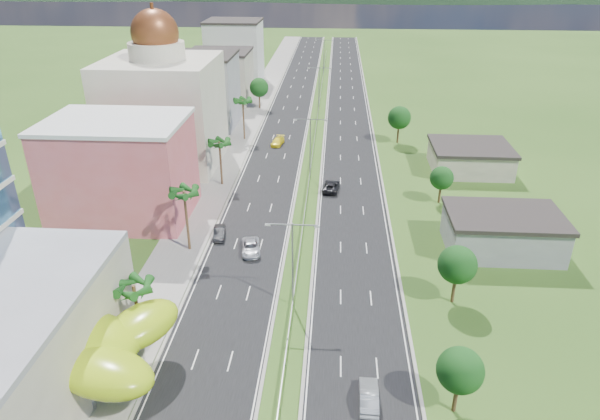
# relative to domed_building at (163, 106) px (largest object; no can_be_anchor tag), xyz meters

# --- Properties ---
(ground) EXTENTS (500.00, 500.00, 0.00)m
(ground) POSITION_rel_domed_building_xyz_m (28.00, -55.00, -11.35)
(ground) COLOR #2D5119
(ground) RESTS_ON ground
(road_left) EXTENTS (11.00, 260.00, 0.04)m
(road_left) POSITION_rel_domed_building_xyz_m (20.50, 35.00, -11.33)
(road_left) COLOR black
(road_left) RESTS_ON ground
(road_right) EXTENTS (11.00, 260.00, 0.04)m
(road_right) POSITION_rel_domed_building_xyz_m (35.50, 35.00, -11.33)
(road_right) COLOR black
(road_right) RESTS_ON ground
(sidewalk_left) EXTENTS (7.00, 260.00, 0.12)m
(sidewalk_left) POSITION_rel_domed_building_xyz_m (11.00, 35.00, -11.29)
(sidewalk_left) COLOR gray
(sidewalk_left) RESTS_ON ground
(median_guardrail) EXTENTS (0.10, 216.06, 0.76)m
(median_guardrail) POSITION_rel_domed_building_xyz_m (28.00, 16.99, -10.74)
(median_guardrail) COLOR gray
(median_guardrail) RESTS_ON ground
(streetlight_median_b) EXTENTS (6.04, 0.25, 11.00)m
(streetlight_median_b) POSITION_rel_domed_building_xyz_m (28.00, -45.00, -4.61)
(streetlight_median_b) COLOR gray
(streetlight_median_b) RESTS_ON ground
(streetlight_median_c) EXTENTS (6.04, 0.25, 11.00)m
(streetlight_median_c) POSITION_rel_domed_building_xyz_m (28.00, -5.00, -4.61)
(streetlight_median_c) COLOR gray
(streetlight_median_c) RESTS_ON ground
(streetlight_median_d) EXTENTS (6.04, 0.25, 11.00)m
(streetlight_median_d) POSITION_rel_domed_building_xyz_m (28.00, 40.00, -4.61)
(streetlight_median_d) COLOR gray
(streetlight_median_d) RESTS_ON ground
(streetlight_median_e) EXTENTS (6.04, 0.25, 11.00)m
(streetlight_median_e) POSITION_rel_domed_building_xyz_m (28.00, 85.00, -4.61)
(streetlight_median_e) COLOR gray
(streetlight_median_e) RESTS_ON ground
(lime_canopy) EXTENTS (18.00, 15.00, 7.40)m
(lime_canopy) POSITION_rel_domed_building_xyz_m (8.00, -59.00, -6.36)
(lime_canopy) COLOR #9DC012
(lime_canopy) RESTS_ON ground
(pink_shophouse) EXTENTS (20.00, 15.00, 15.00)m
(pink_shophouse) POSITION_rel_domed_building_xyz_m (0.00, -23.00, -3.85)
(pink_shophouse) COLOR #D05558
(pink_shophouse) RESTS_ON ground
(domed_building) EXTENTS (20.00, 20.00, 28.70)m
(domed_building) POSITION_rel_domed_building_xyz_m (0.00, 0.00, 0.00)
(domed_building) COLOR beige
(domed_building) RESTS_ON ground
(midrise_grey) EXTENTS (16.00, 15.00, 16.00)m
(midrise_grey) POSITION_rel_domed_building_xyz_m (1.00, 25.00, -3.35)
(midrise_grey) COLOR gray
(midrise_grey) RESTS_ON ground
(midrise_beige) EXTENTS (16.00, 15.00, 13.00)m
(midrise_beige) POSITION_rel_domed_building_xyz_m (1.00, 47.00, -4.85)
(midrise_beige) COLOR #A59B88
(midrise_beige) RESTS_ON ground
(midrise_white) EXTENTS (16.00, 15.00, 18.00)m
(midrise_white) POSITION_rel_domed_building_xyz_m (1.00, 70.00, -2.35)
(midrise_white) COLOR silver
(midrise_white) RESTS_ON ground
(shed_near) EXTENTS (15.00, 10.00, 5.00)m
(shed_near) POSITION_rel_domed_building_xyz_m (56.00, -30.00, -8.85)
(shed_near) COLOR gray
(shed_near) RESTS_ON ground
(shed_far) EXTENTS (14.00, 12.00, 4.40)m
(shed_far) POSITION_rel_domed_building_xyz_m (58.00, -0.00, -9.15)
(shed_far) COLOR #A59B88
(shed_far) RESTS_ON ground
(palm_tree_b) EXTENTS (3.60, 3.60, 8.10)m
(palm_tree_b) POSITION_rel_domed_building_xyz_m (12.50, -53.00, -4.29)
(palm_tree_b) COLOR #47301C
(palm_tree_b) RESTS_ON ground
(palm_tree_c) EXTENTS (3.60, 3.60, 9.60)m
(palm_tree_c) POSITION_rel_domed_building_xyz_m (12.50, -33.00, -2.85)
(palm_tree_c) COLOR #47301C
(palm_tree_c) RESTS_ON ground
(palm_tree_d) EXTENTS (3.60, 3.60, 8.60)m
(palm_tree_d) POSITION_rel_domed_building_xyz_m (12.50, -10.00, -3.81)
(palm_tree_d) COLOR #47301C
(palm_tree_d) RESTS_ON ground
(palm_tree_e) EXTENTS (3.60, 3.60, 9.40)m
(palm_tree_e) POSITION_rel_domed_building_xyz_m (12.50, 15.00, -3.05)
(palm_tree_e) COLOR #47301C
(palm_tree_e) RESTS_ON ground
(leafy_tree_lfar) EXTENTS (4.90, 4.90, 8.05)m
(leafy_tree_lfar) POSITION_rel_domed_building_xyz_m (12.50, 40.00, -5.78)
(leafy_tree_lfar) COLOR #47301C
(leafy_tree_lfar) RESTS_ON ground
(leafy_tree_ra) EXTENTS (4.20, 4.20, 6.90)m
(leafy_tree_ra) POSITION_rel_domed_building_xyz_m (44.00, -60.00, -6.58)
(leafy_tree_ra) COLOR #47301C
(leafy_tree_ra) RESTS_ON ground
(leafy_tree_rb) EXTENTS (4.55, 4.55, 7.47)m
(leafy_tree_rb) POSITION_rel_domed_building_xyz_m (47.00, -43.00, -6.18)
(leafy_tree_rb) COLOR #47301C
(leafy_tree_rb) RESTS_ON ground
(leafy_tree_rc) EXTENTS (3.85, 3.85, 6.33)m
(leafy_tree_rc) POSITION_rel_domed_building_xyz_m (50.00, -15.00, -6.98)
(leafy_tree_rc) COLOR #47301C
(leafy_tree_rc) RESTS_ON ground
(leafy_tree_rd) EXTENTS (4.90, 4.90, 8.05)m
(leafy_tree_rd) POSITION_rel_domed_building_xyz_m (46.00, 15.00, -5.78)
(leafy_tree_rd) COLOR #47301C
(leafy_tree_rd) RESTS_ON ground
(car_dark_left) EXTENTS (2.12, 4.58, 1.45)m
(car_dark_left) POSITION_rel_domed_building_xyz_m (15.95, -29.23, -10.59)
(car_dark_left) COLOR black
(car_dark_left) RESTS_ON road_left
(car_silver_mid_left) EXTENTS (3.35, 5.70, 1.49)m
(car_silver_mid_left) POSITION_rel_domed_building_xyz_m (21.21, -33.21, -10.57)
(car_silver_mid_left) COLOR #B3B5BB
(car_silver_mid_left) RESTS_ON road_left
(car_yellow_far_left) EXTENTS (2.87, 5.38, 1.48)m
(car_yellow_far_left) POSITION_rel_domed_building_xyz_m (20.22, 11.80, -10.57)
(car_yellow_far_left) COLOR yellow
(car_yellow_far_left) RESTS_ON road_left
(car_silver_right) EXTENTS (1.81, 4.96, 1.62)m
(car_silver_right) POSITION_rel_domed_building_xyz_m (36.24, -59.64, -10.50)
(car_silver_right) COLOR #9A9EA2
(car_silver_right) RESTS_ON road_right
(car_dark_far_right) EXTENTS (3.19, 5.79, 1.54)m
(car_dark_far_right) POSITION_rel_domed_building_xyz_m (32.01, -11.32, -10.55)
(car_dark_far_right) COLOR black
(car_dark_far_right) RESTS_ON road_right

